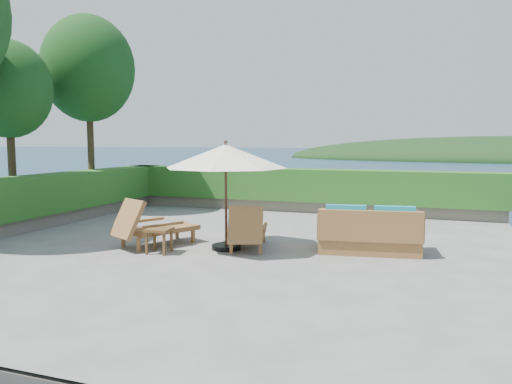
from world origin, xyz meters
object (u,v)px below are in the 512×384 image
(patio_umbrella, at_px, (226,157))
(side_table, at_px, (159,233))
(lounge_left, at_px, (152,226))
(wicker_loveseat, at_px, (369,234))
(lounge_right, at_px, (248,230))

(patio_umbrella, height_order, side_table, patio_umbrella)
(patio_umbrella, height_order, lounge_left, patio_umbrella)
(side_table, relative_size, wicker_loveseat, 0.24)
(side_table, bearing_deg, lounge_right, 31.12)
(patio_umbrella, relative_size, wicker_loveseat, 1.37)
(lounge_left, bearing_deg, patio_umbrella, 36.54)
(lounge_left, xyz_separation_m, lounge_right, (2.03, 0.41, -0.03))
(lounge_right, bearing_deg, lounge_left, 175.52)
(lounge_left, relative_size, side_table, 3.71)
(lounge_left, xyz_separation_m, side_table, (0.48, -0.52, -0.02))
(lounge_right, xyz_separation_m, wicker_loveseat, (2.40, 0.55, -0.02))
(patio_umbrella, distance_m, wicker_loveseat, 3.28)
(patio_umbrella, relative_size, lounge_right, 1.64)
(lounge_right, bearing_deg, wicker_loveseat, -2.85)
(lounge_left, relative_size, wicker_loveseat, 0.91)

